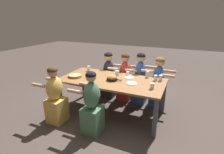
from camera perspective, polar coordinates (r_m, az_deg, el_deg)
name	(u,v)px	position (r m, az deg, el deg)	size (l,w,h in m)	color
ground_plane	(112,112)	(3.87, 0.00, -11.47)	(18.00, 18.00, 0.00)	#423833
dining_table	(112,83)	(3.57, 0.00, -1.88)	(2.10, 1.03, 0.76)	brown
pizza_board_main	(75,76)	(3.76, -12.04, 0.41)	(0.30, 0.30, 0.05)	brown
skillet_bowl	(112,78)	(3.47, 0.01, -0.33)	(0.32, 0.22, 0.12)	black
empty_plate_a	(129,77)	(3.66, 5.57, -0.12)	(0.19, 0.19, 0.02)	white
empty_plate_b	(132,83)	(3.34, 6.47, -2.02)	(0.20, 0.20, 0.02)	white
cocktail_glass_blue	(128,74)	(3.79, 5.20, 1.09)	(0.07, 0.07, 0.11)	silver
drinking_glass_a	(89,69)	(4.12, -7.63, 2.67)	(0.07, 0.07, 0.12)	silver
drinking_glass_b	(148,74)	(3.72, 11.59, 0.90)	(0.07, 0.07, 0.14)	silver
drinking_glass_c	(156,78)	(3.56, 14.02, -0.41)	(0.07, 0.07, 0.11)	silver
drinking_glass_d	(161,78)	(3.58, 15.56, -0.43)	(0.07, 0.07, 0.12)	silver
drinking_glass_e	(117,73)	(3.76, 1.62, 1.18)	(0.08, 0.08, 0.11)	silver
drinking_glass_f	(152,86)	(3.15, 12.99, -2.99)	(0.07, 0.07, 0.10)	silver
diner_far_right	(158,84)	(4.08, 14.84, -2.21)	(0.51, 0.40, 1.15)	#2D5193
diner_near_left	(55,98)	(3.51, -17.99, -6.40)	(0.51, 0.40, 1.12)	gold
diner_far_midright	(140,80)	(4.15, 9.10, -1.07)	(0.51, 0.40, 1.21)	#2D5193
diner_far_midleft	(109,77)	(4.42, -1.09, 0.15)	(0.51, 0.40, 1.16)	#232328
diner_near_center	(92,106)	(3.07, -6.58, -9.31)	(0.51, 0.40, 1.14)	#477556
diner_far_center	(125,79)	(4.26, 4.25, -0.65)	(0.51, 0.40, 1.16)	#B22D2D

